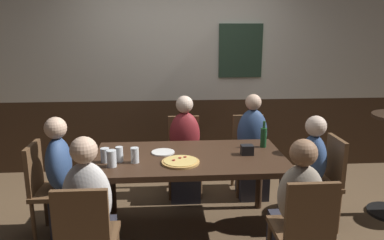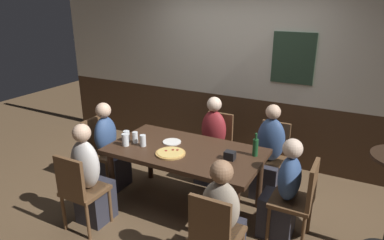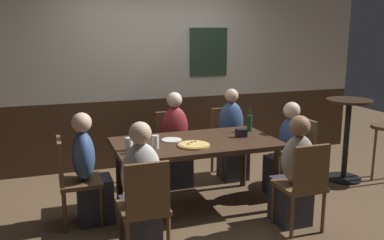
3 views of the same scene
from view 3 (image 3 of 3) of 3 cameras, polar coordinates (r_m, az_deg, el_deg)
name	(u,v)px [view 3 (image 3 of 3)]	position (r m, az deg, el deg)	size (l,w,h in m)	color
ground_plane	(196,206)	(4.69, 0.49, -11.64)	(12.00, 12.00, 0.00)	brown
wall_back	(156,73)	(5.90, -4.91, 6.36)	(6.40, 0.13, 2.60)	#3D2819
dining_table	(196,148)	(4.46, 0.51, -3.84)	(1.73, 0.94, 0.74)	#382316
chair_left_near	(145,204)	(3.52, -6.42, -11.31)	(0.40, 0.40, 0.88)	brown
chair_mid_far	(172,142)	(5.32, -2.74, -3.08)	(0.40, 0.40, 0.88)	brown
chair_right_near	(304,182)	(4.10, 15.01, -8.18)	(0.40, 0.40, 0.88)	brown
chair_right_far	(227,137)	(5.58, 4.78, -2.39)	(0.40, 0.40, 0.88)	brown
chair_head_east	(298,152)	(5.07, 14.28, -4.20)	(0.40, 0.40, 0.88)	brown
chair_head_west	(72,176)	(4.27, -16.01, -7.40)	(0.40, 0.40, 0.88)	brown
person_left_near	(141,197)	(3.66, -7.00, -10.44)	(0.34, 0.37, 1.16)	#2D2D38
person_mid_far	(176,146)	(5.17, -2.22, -3.62)	(0.34, 0.37, 1.16)	#2D2D38
person_right_near	(294,179)	(4.23, 13.74, -7.84)	(0.34, 0.37, 1.11)	#2D2D38
person_right_far	(232,141)	(5.44, 5.48, -2.87)	(0.34, 0.37, 1.17)	#2D2D38
person_head_east	(286,156)	(5.00, 12.68, -4.81)	(0.37, 0.34, 1.09)	#2D2D38
person_head_west	(90,177)	(4.29, -13.80, -7.53)	(0.37, 0.34, 1.12)	#2D2D38
pizza	(194,145)	(4.25, 0.26, -3.42)	(0.33, 0.33, 0.03)	tan
beer_glass_half	(139,146)	(4.04, -7.28, -3.52)	(0.08, 0.08, 0.14)	silver
pint_glass_pale	(155,143)	(4.16, -5.02, -3.09)	(0.07, 0.07, 0.13)	silver
beer_glass_tall	(129,145)	(4.14, -8.59, -3.36)	(0.08, 0.08, 0.13)	silver
pint_glass_stout	(141,143)	(4.17, -6.95, -3.13)	(0.06, 0.06, 0.13)	silver
beer_bottle_green	(249,123)	(4.90, 7.84, -0.34)	(0.06, 0.06, 0.26)	#194723
plate_white_large	(172,140)	(4.46, -2.79, -2.74)	(0.22, 0.22, 0.01)	white
condiment_caddy	(241,133)	(4.63, 6.72, -1.75)	(0.11, 0.09, 0.09)	black
side_bar_table	(347,133)	(5.64, 20.36, -1.70)	(0.56, 0.56, 1.05)	black
bar_stool	(384,137)	(5.84, 24.67, -2.13)	(0.34, 0.34, 0.72)	brown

